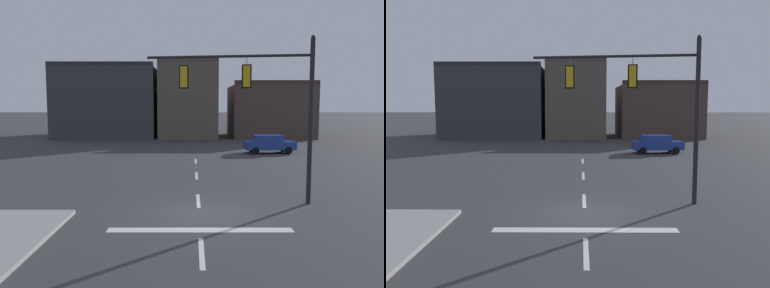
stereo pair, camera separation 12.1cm
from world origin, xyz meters
TOP-DOWN VIEW (x-y plane):
  - ground_plane at (0.00, 0.00)m, footprint 400.00×400.00m
  - stop_bar_paint at (0.00, -2.00)m, footprint 6.40×0.50m
  - lane_centreline at (0.00, 2.00)m, footprint 0.16×26.40m
  - signal_mast_near_side at (2.79, 1.79)m, footprint 7.15×1.09m
  - car_lot_nearside at (6.59, 18.86)m, footprint 4.54×2.13m
  - building_row at (-3.54, 36.88)m, footprint 33.05×12.21m

SIDE VIEW (x-z plane):
  - ground_plane at x=0.00m, z-range 0.00..0.00m
  - lane_centreline at x=0.00m, z-range 0.00..0.01m
  - stop_bar_paint at x=0.00m, z-range 0.00..0.01m
  - car_lot_nearside at x=6.59m, z-range 0.05..1.66m
  - building_row at x=-3.54m, z-range -0.69..9.20m
  - signal_mast_near_side at x=2.79m, z-range 1.14..8.33m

